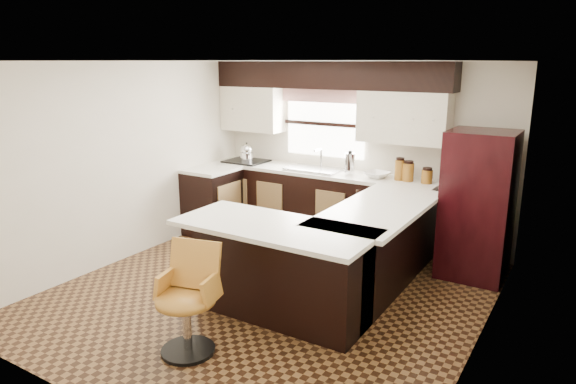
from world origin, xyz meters
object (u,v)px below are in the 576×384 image
Objects in this scene: peninsula_return at (282,272)px; refrigerator at (478,205)px; peninsula_long at (373,251)px; bar_chair at (186,301)px.

peninsula_return is 2.43m from refrigerator.
peninsula_long is 1.36m from refrigerator.
refrigerator reaches higher than peninsula_return.
refrigerator is (0.82, 1.01, 0.39)m from peninsula_long.
peninsula_long is at bearing -129.18° from refrigerator.
refrigerator is 1.79× the size of bar_chair.
bar_chair is at bearing -113.79° from peninsula_long.
bar_chair is (-0.33, -0.97, 0.02)m from peninsula_return.
refrigerator reaches higher than bar_chair.
bar_chair is at bearing -119.63° from refrigerator.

